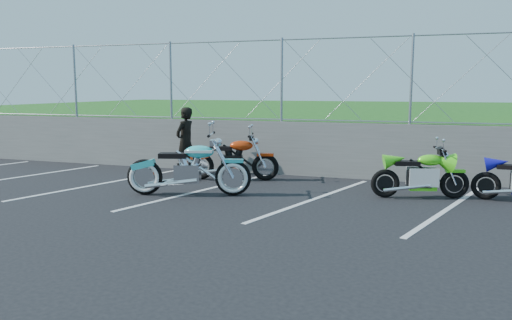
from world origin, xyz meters
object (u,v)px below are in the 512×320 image
(cruiser_turquoise, at_px, (190,171))
(person_standing, at_px, (185,141))
(naked_orange, at_px, (234,161))
(sportbike_green, at_px, (421,177))

(cruiser_turquoise, height_order, person_standing, person_standing)
(naked_orange, height_order, sportbike_green, naked_orange)
(cruiser_turquoise, distance_m, naked_orange, 1.84)
(cruiser_turquoise, height_order, naked_orange, cruiser_turquoise)
(cruiser_turquoise, bearing_deg, person_standing, 102.48)
(cruiser_turquoise, height_order, sportbike_green, cruiser_turquoise)
(cruiser_turquoise, xyz_separation_m, sportbike_green, (4.33, 1.19, -0.08))
(sportbike_green, bearing_deg, cruiser_turquoise, -179.94)
(cruiser_turquoise, xyz_separation_m, person_standing, (-1.19, 2.18, 0.33))
(naked_orange, distance_m, sportbike_green, 4.16)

